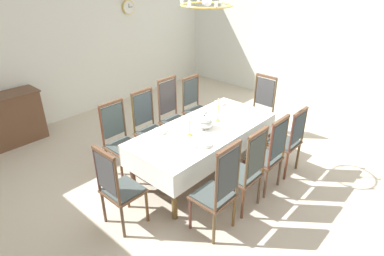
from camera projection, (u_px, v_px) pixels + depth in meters
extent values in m
cube|color=beige|center=(205.00, 173.00, 4.97)|extent=(7.14, 6.76, 0.04)
cube|color=silver|center=(73.00, 39.00, 6.31)|extent=(7.14, 0.08, 3.10)
cube|color=silver|center=(319.00, 35.00, 6.64)|extent=(0.08, 6.76, 3.10)
cylinder|color=brown|center=(174.00, 195.00, 3.90)|extent=(0.07, 0.07, 0.71)
cylinder|color=brown|center=(264.00, 136.00, 5.26)|extent=(0.07, 0.07, 0.71)
cylinder|color=brown|center=(132.00, 170.00, 4.38)|extent=(0.07, 0.07, 0.71)
cylinder|color=brown|center=(224.00, 121.00, 5.74)|extent=(0.07, 0.07, 0.71)
cube|color=brown|center=(204.00, 132.00, 4.67)|extent=(2.14, 0.89, 0.08)
cube|color=brown|center=(204.00, 129.00, 4.65)|extent=(2.26, 1.01, 0.03)
cube|color=white|center=(204.00, 128.00, 4.64)|extent=(2.28, 1.03, 0.00)
cube|color=white|center=(232.00, 150.00, 4.41)|extent=(2.28, 0.00, 0.32)
cube|color=white|center=(179.00, 127.00, 5.02)|extent=(2.28, 0.00, 0.32)
cube|color=white|center=(145.00, 171.00, 3.97)|extent=(0.00, 1.03, 0.32)
cube|color=white|center=(247.00, 114.00, 5.46)|extent=(0.00, 1.03, 0.32)
cylinder|color=brown|center=(190.00, 214.00, 3.80)|extent=(0.04, 0.04, 0.45)
cylinder|color=brown|center=(211.00, 198.00, 4.05)|extent=(0.04, 0.04, 0.45)
cylinder|color=brown|center=(214.00, 228.00, 3.58)|extent=(0.04, 0.04, 0.45)
cylinder|color=brown|center=(234.00, 211.00, 3.84)|extent=(0.04, 0.04, 0.45)
cube|color=brown|center=(213.00, 196.00, 3.71)|extent=(0.44, 0.42, 0.03)
cube|color=#3D4544|center=(213.00, 195.00, 3.70)|extent=(0.40, 0.38, 0.02)
cylinder|color=brown|center=(216.00, 185.00, 3.30)|extent=(0.03, 0.03, 0.71)
cylinder|color=brown|center=(238.00, 169.00, 3.56)|extent=(0.03, 0.03, 0.71)
cube|color=#3D4142|center=(228.00, 174.00, 3.41)|extent=(0.34, 0.02, 0.54)
cube|color=brown|center=(229.00, 148.00, 3.27)|extent=(0.40, 0.04, 0.04)
cylinder|color=brown|center=(142.00, 160.00, 4.85)|extent=(0.04, 0.04, 0.45)
cylinder|color=brown|center=(122.00, 170.00, 4.60)|extent=(0.04, 0.04, 0.45)
cylinder|color=brown|center=(127.00, 151.00, 5.06)|extent=(0.04, 0.04, 0.45)
cylinder|color=brown|center=(107.00, 161.00, 4.81)|extent=(0.04, 0.04, 0.45)
cube|color=brown|center=(123.00, 147.00, 4.72)|extent=(0.44, 0.42, 0.03)
cube|color=#3D4544|center=(123.00, 145.00, 4.71)|extent=(0.40, 0.38, 0.02)
cylinder|color=brown|center=(124.00, 119.00, 4.82)|extent=(0.03, 0.03, 0.63)
cylinder|color=brown|center=(102.00, 127.00, 4.56)|extent=(0.03, 0.03, 0.63)
cube|color=#3F4D4B|center=(113.00, 121.00, 4.67)|extent=(0.34, 0.02, 0.48)
cube|color=brown|center=(111.00, 103.00, 4.55)|extent=(0.40, 0.04, 0.04)
cylinder|color=brown|center=(220.00, 191.00, 4.17)|extent=(0.04, 0.04, 0.45)
cylinder|color=brown|center=(237.00, 178.00, 4.42)|extent=(0.04, 0.04, 0.45)
cylinder|color=brown|center=(243.00, 204.00, 3.96)|extent=(0.04, 0.04, 0.45)
cylinder|color=brown|center=(259.00, 189.00, 4.21)|extent=(0.04, 0.04, 0.45)
cube|color=brown|center=(241.00, 175.00, 4.08)|extent=(0.44, 0.42, 0.03)
cube|color=#3D4544|center=(241.00, 174.00, 4.07)|extent=(0.40, 0.38, 0.02)
cylinder|color=brown|center=(247.00, 164.00, 3.68)|extent=(0.03, 0.03, 0.66)
cylinder|color=brown|center=(265.00, 151.00, 3.94)|extent=(0.03, 0.03, 0.66)
cube|color=#434A44|center=(256.00, 155.00, 3.80)|extent=(0.34, 0.02, 0.50)
cube|color=brown|center=(259.00, 133.00, 3.66)|extent=(0.40, 0.04, 0.04)
cylinder|color=brown|center=(169.00, 146.00, 5.22)|extent=(0.04, 0.04, 0.45)
cylinder|color=brown|center=(152.00, 155.00, 4.97)|extent=(0.04, 0.04, 0.45)
cylinder|color=brown|center=(154.00, 139.00, 5.44)|extent=(0.04, 0.04, 0.45)
cylinder|color=brown|center=(137.00, 147.00, 5.19)|extent=(0.04, 0.04, 0.45)
cube|color=brown|center=(152.00, 133.00, 5.09)|extent=(0.44, 0.42, 0.03)
cube|color=#3D4544|center=(152.00, 132.00, 5.08)|extent=(0.40, 0.38, 0.02)
cylinder|color=brown|center=(152.00, 107.00, 5.18)|extent=(0.03, 0.03, 0.65)
cylinder|color=brown|center=(133.00, 114.00, 4.93)|extent=(0.03, 0.03, 0.65)
cube|color=#3C484B|center=(143.00, 109.00, 5.04)|extent=(0.34, 0.02, 0.49)
cube|color=brown|center=(141.00, 91.00, 4.91)|extent=(0.40, 0.04, 0.04)
cylinder|color=brown|center=(243.00, 174.00, 4.53)|extent=(0.04, 0.04, 0.45)
cylinder|color=brown|center=(258.00, 163.00, 4.78)|extent=(0.04, 0.04, 0.45)
cylinder|color=brown|center=(265.00, 184.00, 4.31)|extent=(0.04, 0.04, 0.45)
cylinder|color=brown|center=(279.00, 172.00, 4.56)|extent=(0.04, 0.04, 0.45)
cube|color=brown|center=(263.00, 158.00, 4.43)|extent=(0.44, 0.42, 0.03)
cube|color=#3D4544|center=(263.00, 157.00, 4.42)|extent=(0.40, 0.38, 0.02)
cylinder|color=brown|center=(271.00, 148.00, 4.04)|extent=(0.03, 0.03, 0.63)
cylinder|color=brown|center=(285.00, 137.00, 4.30)|extent=(0.03, 0.03, 0.63)
cube|color=#39464A|center=(279.00, 140.00, 4.16)|extent=(0.34, 0.02, 0.48)
cube|color=brown|center=(281.00, 120.00, 4.03)|extent=(0.40, 0.04, 0.04)
cylinder|color=brown|center=(191.00, 134.00, 5.57)|extent=(0.04, 0.04, 0.45)
cylinder|color=brown|center=(176.00, 142.00, 5.32)|extent=(0.04, 0.04, 0.45)
cylinder|color=brown|center=(177.00, 128.00, 5.79)|extent=(0.04, 0.04, 0.45)
cylinder|color=brown|center=(161.00, 135.00, 5.54)|extent=(0.04, 0.04, 0.45)
cube|color=brown|center=(176.00, 122.00, 5.45)|extent=(0.44, 0.42, 0.03)
cube|color=#3D4544|center=(176.00, 121.00, 5.44)|extent=(0.40, 0.38, 0.02)
cylinder|color=brown|center=(176.00, 96.00, 5.52)|extent=(0.03, 0.03, 0.71)
cylinder|color=brown|center=(159.00, 103.00, 5.27)|extent=(0.03, 0.03, 0.71)
cube|color=#444041|center=(167.00, 97.00, 5.38)|extent=(0.34, 0.02, 0.54)
cube|color=brown|center=(167.00, 79.00, 5.23)|extent=(0.40, 0.04, 0.04)
cylinder|color=brown|center=(264.00, 157.00, 4.91)|extent=(0.04, 0.04, 0.45)
cylinder|color=brown|center=(277.00, 148.00, 5.16)|extent=(0.04, 0.04, 0.45)
cylinder|color=brown|center=(286.00, 166.00, 4.69)|extent=(0.04, 0.04, 0.45)
cylinder|color=brown|center=(298.00, 156.00, 4.94)|extent=(0.04, 0.04, 0.45)
cube|color=brown|center=(283.00, 143.00, 4.81)|extent=(0.44, 0.42, 0.03)
cube|color=#3D4544|center=(283.00, 142.00, 4.80)|extent=(0.40, 0.38, 0.02)
cylinder|color=brown|center=(292.00, 135.00, 4.44)|extent=(0.03, 0.03, 0.56)
cylinder|color=brown|center=(304.00, 125.00, 4.70)|extent=(0.03, 0.03, 0.56)
cube|color=#364247|center=(298.00, 128.00, 4.56)|extent=(0.34, 0.02, 0.42)
cube|color=brown|center=(301.00, 112.00, 4.44)|extent=(0.40, 0.04, 0.04)
cylinder|color=brown|center=(212.00, 123.00, 5.95)|extent=(0.04, 0.04, 0.45)
cylinder|color=brown|center=(199.00, 130.00, 5.70)|extent=(0.04, 0.04, 0.45)
cylinder|color=brown|center=(198.00, 118.00, 6.17)|extent=(0.04, 0.04, 0.45)
cylinder|color=brown|center=(184.00, 124.00, 5.92)|extent=(0.04, 0.04, 0.45)
cube|color=brown|center=(198.00, 112.00, 5.83)|extent=(0.44, 0.42, 0.03)
cube|color=#3D4544|center=(198.00, 111.00, 5.82)|extent=(0.40, 0.38, 0.02)
cylinder|color=brown|center=(198.00, 90.00, 5.93)|extent=(0.03, 0.03, 0.60)
cylinder|color=brown|center=(183.00, 96.00, 5.67)|extent=(0.03, 0.03, 0.60)
cube|color=#3E4949|center=(191.00, 92.00, 5.79)|extent=(0.34, 0.02, 0.46)
cube|color=brown|center=(191.00, 77.00, 5.66)|extent=(0.40, 0.04, 0.04)
cylinder|color=brown|center=(128.00, 193.00, 4.14)|extent=(0.04, 0.04, 0.45)
cylinder|color=brown|center=(147.00, 206.00, 3.91)|extent=(0.04, 0.04, 0.45)
cylinder|color=brown|center=(104.00, 207.00, 3.90)|extent=(0.04, 0.04, 0.45)
cylinder|color=brown|center=(123.00, 222.00, 3.67)|extent=(0.04, 0.04, 0.45)
cube|color=brown|center=(123.00, 191.00, 3.80)|extent=(0.42, 0.44, 0.03)
cube|color=#3D4544|center=(123.00, 189.00, 3.79)|extent=(0.38, 0.40, 0.02)
cylinder|color=brown|center=(97.00, 169.00, 3.65)|extent=(0.03, 0.03, 0.60)
cylinder|color=brown|center=(117.00, 183.00, 3.41)|extent=(0.03, 0.03, 0.60)
cube|color=#424243|center=(106.00, 174.00, 3.52)|extent=(0.02, 0.34, 0.45)
cube|color=brown|center=(103.00, 153.00, 3.40)|extent=(0.04, 0.40, 0.04)
cylinder|color=brown|center=(260.00, 133.00, 5.61)|extent=(0.04, 0.04, 0.45)
cylinder|color=brown|center=(242.00, 126.00, 5.84)|extent=(0.04, 0.04, 0.45)
cylinder|color=brown|center=(270.00, 126.00, 5.85)|extent=(0.04, 0.04, 0.45)
cylinder|color=brown|center=(253.00, 120.00, 6.08)|extent=(0.04, 0.04, 0.45)
cube|color=brown|center=(257.00, 114.00, 5.74)|extent=(0.42, 0.44, 0.03)
cube|color=#3D4544|center=(257.00, 113.00, 5.73)|extent=(0.38, 0.40, 0.02)
cylinder|color=brown|center=(275.00, 97.00, 5.60)|extent=(0.03, 0.03, 0.64)
cylinder|color=brown|center=(255.00, 91.00, 5.83)|extent=(0.03, 0.03, 0.64)
cube|color=#434243|center=(265.00, 92.00, 5.70)|extent=(0.02, 0.34, 0.49)
cube|color=brown|center=(267.00, 77.00, 5.57)|extent=(0.04, 0.40, 0.04)
cylinder|color=silver|center=(204.00, 127.00, 4.63)|extent=(0.14, 0.14, 0.02)
ellipsoid|color=silver|center=(204.00, 123.00, 4.60)|extent=(0.26, 0.26, 0.12)
ellipsoid|color=silver|center=(204.00, 119.00, 4.57)|extent=(0.23, 0.23, 0.09)
sphere|color=#295089|center=(204.00, 116.00, 4.55)|extent=(0.03, 0.03, 0.03)
cylinder|color=gold|center=(190.00, 135.00, 4.43)|extent=(0.07, 0.07, 0.02)
cylinder|color=gold|center=(190.00, 128.00, 4.38)|extent=(0.02, 0.02, 0.19)
cone|color=gold|center=(190.00, 121.00, 4.34)|extent=(0.04, 0.04, 0.02)
cylinder|color=silver|center=(190.00, 117.00, 4.31)|extent=(0.02, 0.02, 0.10)
cylinder|color=gold|center=(218.00, 121.00, 4.84)|extent=(0.07, 0.07, 0.02)
cylinder|color=gold|center=(218.00, 113.00, 4.79)|extent=(0.02, 0.02, 0.23)
cone|color=gold|center=(218.00, 106.00, 4.73)|extent=(0.04, 0.04, 0.02)
cylinder|color=silver|center=(218.00, 102.00, 4.70)|extent=(0.02, 0.02, 0.10)
cylinder|color=silver|center=(201.00, 112.00, 5.10)|extent=(0.16, 0.16, 0.03)
cylinder|color=silver|center=(201.00, 112.00, 5.10)|extent=(0.13, 0.13, 0.02)
torus|color=#295089|center=(201.00, 111.00, 5.10)|extent=(0.16, 0.16, 0.01)
cylinder|color=silver|center=(205.00, 144.00, 4.17)|extent=(0.19, 0.19, 0.04)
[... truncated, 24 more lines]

